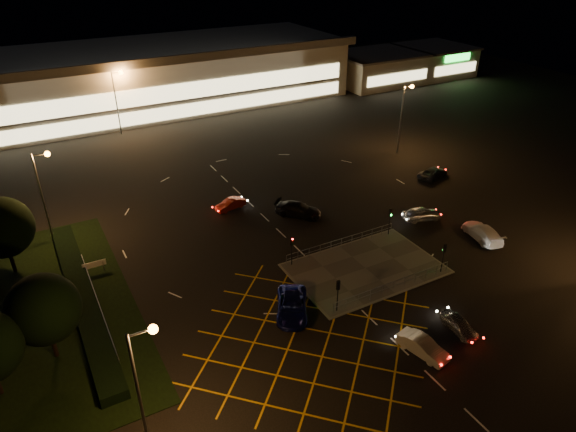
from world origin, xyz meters
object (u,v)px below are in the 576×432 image
signal_sw (338,290)px  car_approach_white (483,232)px  signal_nw (292,245)px  car_near_silver (459,325)px  signal_ne (390,216)px  car_right_silver (422,214)px  car_far_dkgrey (298,209)px  car_left_blue (292,306)px  car_east_grey (433,173)px  signal_se (444,252)px  car_circ_red (230,204)px  car_queue_white (422,346)px

signal_sw → car_approach_white: bearing=-172.7°
signal_nw → car_near_silver: bearing=-63.4°
signal_sw → signal_ne: size_ratio=1.00×
signal_ne → car_right_silver: size_ratio=0.70×
signal_nw → car_far_dkgrey: signal_nw is taller
car_left_blue → car_right_silver: (20.94, 7.20, -0.02)m
car_east_grey → signal_nw: bearing=94.5°
signal_sw → signal_se: (12.00, 0.00, 0.00)m
signal_sw → signal_se: same height
signal_nw → car_circ_red: size_ratio=0.84×
signal_sw → car_right_silver: bearing=-153.0°
car_far_dkgrey → signal_se: bearing=-110.9°
car_circ_red → car_approach_white: bearing=35.8°
signal_ne → car_approach_white: bearing=-32.7°
car_approach_white → car_left_blue: bearing=14.9°
car_queue_white → car_left_blue: car_left_blue is taller
car_left_blue → car_far_dkgrey: size_ratio=1.05×
signal_ne → car_approach_white: 10.05m
signal_ne → car_circ_red: (-12.64, 13.82, -1.75)m
signal_ne → car_right_silver: (5.44, 0.92, -1.60)m
signal_se → car_approach_white: bearing=-162.6°
car_right_silver → car_approach_white: size_ratio=0.83×
car_circ_red → car_far_dkgrey: bearing=38.3°
car_east_grey → car_approach_white: size_ratio=0.87×
signal_sw → car_near_silver: bearing=137.3°
signal_ne → car_east_grey: size_ratio=0.67×
car_left_blue → car_east_grey: car_left_blue is taller
car_queue_white → car_left_blue: 11.20m
car_queue_white → car_circ_red: 29.42m
signal_nw → car_approach_white: bearing=-14.8°
signal_sw → signal_nw: 7.99m
signal_sw → car_near_silver: (7.45, -6.88, -1.74)m
signal_sw → car_right_silver: size_ratio=0.70×
signal_se → car_far_dkgrey: 17.81m
signal_nw → car_left_blue: size_ratio=0.56×
signal_ne → car_circ_red: signal_ne is taller
car_right_silver → car_circ_red: bearing=69.6°
signal_sw → car_left_blue: bearing=-26.0°
car_queue_white → car_approach_white: (17.31, 10.01, 0.09)m
car_far_dkgrey → signal_nw: bearing=-165.2°
car_circ_red → car_left_blue: bearing=-19.8°
car_east_grey → car_approach_white: car_approach_white is taller
car_right_silver → car_left_blue: bearing=124.1°
signal_nw → car_queue_white: size_ratio=0.75×
signal_se → car_east_grey: signal_se is taller
signal_sw → car_left_blue: signal_sw is taller
signal_ne → car_near_silver: signal_ne is taller
car_near_silver → car_far_dkgrey: (-1.83, 23.43, 0.15)m
car_circ_red → signal_nw: bearing=-9.1°
car_circ_red → car_east_grey: car_east_grey is taller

